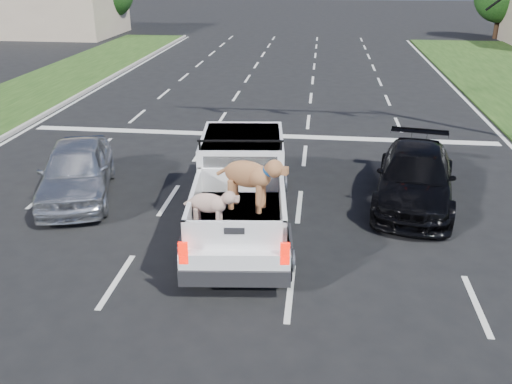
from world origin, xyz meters
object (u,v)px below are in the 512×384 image
pickup_truck (241,187)px  silver_sedan (76,170)px  black_coupe (415,177)px  traffic_signal (480,0)px

pickup_truck → silver_sedan: 4.84m
pickup_truck → black_coupe: pickup_truck is taller
pickup_truck → silver_sedan: size_ratio=1.38×
traffic_signal → silver_sedan: bearing=-150.3°
traffic_signal → black_coupe: traffic_signal is taller
silver_sedan → black_coupe: (8.98, 0.70, -0.05)m
traffic_signal → pickup_truck: (-6.79, -7.82, -3.69)m
traffic_signal → pickup_truck: size_ratio=1.51×
traffic_signal → silver_sedan: 13.75m
silver_sedan → pickup_truck: bearing=-32.4°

